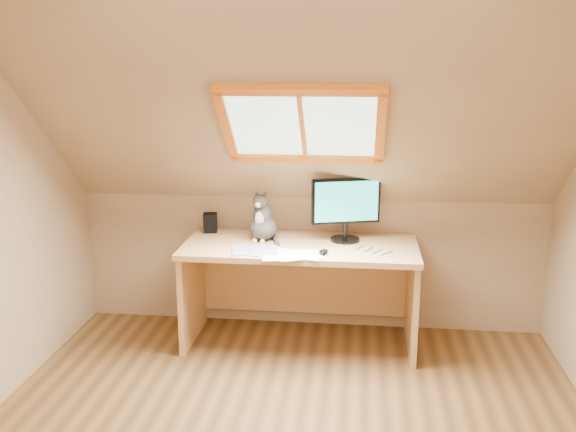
# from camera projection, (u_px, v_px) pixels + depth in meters

# --- Properties ---
(room_shell) EXTENTS (3.52, 3.52, 2.41)m
(room_shell) POSITION_uv_depth(u_px,v_px,m) (279.00, 193.00, 2.92)
(room_shell) COLOR tan
(room_shell) RESTS_ON ground
(desk) EXTENTS (1.65, 0.72, 0.75)m
(desk) POSITION_uv_depth(u_px,v_px,m) (301.00, 272.00, 4.63)
(desk) COLOR tan
(desk) RESTS_ON ground
(monitor) EXTENTS (0.48, 0.21, 0.46)m
(monitor) POSITION_uv_depth(u_px,v_px,m) (346.00, 205.00, 4.53)
(monitor) COLOR black
(monitor) RESTS_ON desk
(cat) EXTENTS (0.25, 0.28, 0.37)m
(cat) POSITION_uv_depth(u_px,v_px,m) (263.00, 222.00, 4.59)
(cat) COLOR #48413F
(cat) RESTS_ON desk
(desk_speaker) EXTENTS (0.11, 0.11, 0.14)m
(desk_speaker) POSITION_uv_depth(u_px,v_px,m) (210.00, 223.00, 4.81)
(desk_speaker) COLOR black
(desk_speaker) RESTS_ON desk
(graphics_tablet) EXTENTS (0.33, 0.26, 0.01)m
(graphics_tablet) POSITION_uv_depth(u_px,v_px,m) (255.00, 251.00, 4.34)
(graphics_tablet) COLOR #B2B2B7
(graphics_tablet) RESTS_ON desk
(mouse) EXTENTS (0.08, 0.11, 0.03)m
(mouse) POSITION_uv_depth(u_px,v_px,m) (323.00, 252.00, 4.28)
(mouse) COLOR black
(mouse) RESTS_ON desk
(papers) EXTENTS (0.35, 0.30, 0.01)m
(papers) POSITION_uv_depth(u_px,v_px,m) (284.00, 254.00, 4.27)
(papers) COLOR white
(papers) RESTS_ON desk
(cables) EXTENTS (0.51, 0.26, 0.01)m
(cables) POSITION_uv_depth(u_px,v_px,m) (359.00, 251.00, 4.35)
(cables) COLOR silver
(cables) RESTS_ON desk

